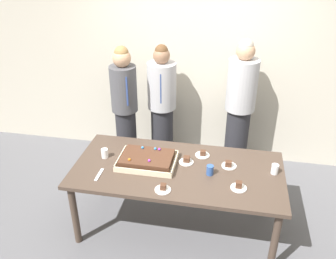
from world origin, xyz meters
name	(u,v)px	position (x,y,z in m)	size (l,w,h in m)	color
ground_plane	(177,225)	(0.00, 0.00, 0.00)	(12.00, 12.00, 0.00)	#5B5B60
interior_back_panel	(199,51)	(0.00, 1.60, 1.50)	(8.00, 0.12, 3.00)	beige
party_table	(178,174)	(0.00, 0.00, 0.68)	(2.10, 1.01, 0.76)	#47382D
sheet_cake	(147,160)	(-0.32, 0.03, 0.80)	(0.58, 0.43, 0.12)	beige
plated_slice_near_left	(229,165)	(0.50, 0.13, 0.78)	(0.15, 0.15, 0.06)	white
plated_slice_near_right	(239,186)	(0.60, -0.21, 0.78)	(0.15, 0.15, 0.07)	white
plated_slice_far_left	(203,154)	(0.22, 0.28, 0.77)	(0.15, 0.15, 0.06)	white
plated_slice_far_right	(163,189)	(-0.08, -0.37, 0.77)	(0.15, 0.15, 0.06)	white
plated_slice_center_front	(186,161)	(0.07, 0.12, 0.78)	(0.15, 0.15, 0.06)	white
drink_cup_nearest	(105,153)	(-0.78, 0.05, 0.81)	(0.07, 0.07, 0.10)	white
drink_cup_middle	(275,169)	(0.94, 0.10, 0.81)	(0.07, 0.07, 0.10)	white
drink_cup_far_end	(210,170)	(0.32, -0.04, 0.81)	(0.07, 0.07, 0.10)	#2D5199
cake_server_utensil	(99,175)	(-0.73, -0.26, 0.76)	(0.03, 0.20, 0.01)	silver
person_serving_front	(125,109)	(-0.83, 0.95, 0.89)	(0.33, 0.33, 1.70)	#28282D
person_green_shirt_behind	(240,108)	(0.58, 1.18, 0.93)	(0.37, 0.37, 1.79)	#28282D
person_striped_tie_right	(162,106)	(-0.41, 1.21, 0.86)	(0.37, 0.37, 1.67)	#28282D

